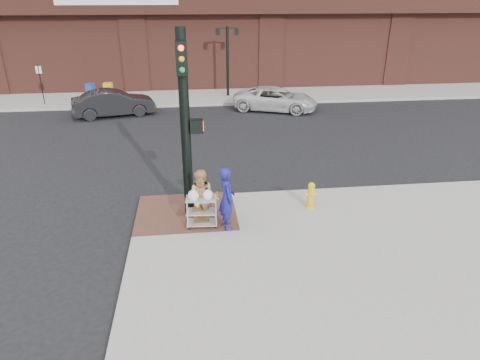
{
  "coord_description": "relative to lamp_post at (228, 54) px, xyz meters",
  "views": [
    {
      "loc": [
        -0.36,
        -10.0,
        5.85
      ],
      "look_at": [
        0.89,
        0.48,
        1.25
      ],
      "focal_mm": 32.0,
      "sensor_mm": 36.0,
      "label": 1
    }
  ],
  "objects": [
    {
      "name": "pedestrian_tan",
      "position": [
        -2.14,
        -15.95,
        -1.67
      ],
      "size": [
        0.89,
        0.75,
        1.6
      ],
      "primitive_type": "imported",
      "rotation": [
        0.0,
        0.0,
        -0.21
      ],
      "color": "tan",
      "rests_on": "sidewalk_near"
    },
    {
      "name": "brick_curb_ramp",
      "position": [
        -2.6,
        -15.1,
        -2.46
      ],
      "size": [
        2.8,
        2.4,
        0.01
      ],
      "primitive_type": "cube",
      "color": "brown",
      "rests_on": "sidewalk_near"
    },
    {
      "name": "parking_sign",
      "position": [
        -10.5,
        -1.0,
        -1.37
      ],
      "size": [
        0.05,
        0.05,
        2.2
      ],
      "primitive_type": "cylinder",
      "color": "black",
      "rests_on": "sidewalk_far"
    },
    {
      "name": "newsbox_blue",
      "position": [
        -8.0,
        -0.48,
        -1.97
      ],
      "size": [
        0.53,
        0.51,
        1.0
      ],
      "primitive_type": "cube",
      "rotation": [
        0.0,
        0.0,
        -0.37
      ],
      "color": "#173F9B",
      "rests_on": "sidewalk_far"
    },
    {
      "name": "minivan_white",
      "position": [
        2.29,
        -3.35,
        -1.99
      ],
      "size": [
        4.93,
        3.56,
        1.25
      ],
      "primitive_type": "imported",
      "rotation": [
        0.0,
        0.0,
        1.2
      ],
      "color": "silver",
      "rests_on": "ground"
    },
    {
      "name": "fire_hydrant",
      "position": [
        0.99,
        -15.21,
        -2.07
      ],
      "size": [
        0.37,
        0.26,
        0.78
      ],
      "color": "gold",
      "rests_on": "sidewalk_near"
    },
    {
      "name": "ground",
      "position": [
        -2.0,
        -16.0,
        -2.62
      ],
      "size": [
        220.0,
        220.0,
        0.0
      ],
      "primitive_type": "plane",
      "color": "black",
      "rests_on": "ground"
    },
    {
      "name": "sedan_dark",
      "position": [
        -6.26,
        -3.52,
        -1.93
      ],
      "size": [
        4.37,
        2.39,
        1.37
      ],
      "primitive_type": "imported",
      "rotation": [
        0.0,
        0.0,
        1.81
      ],
      "color": "black",
      "rests_on": "ground"
    },
    {
      "name": "sidewalk_far",
      "position": [
        10.5,
        16.0,
        -2.54
      ],
      "size": [
        65.0,
        36.0,
        0.15
      ],
      "primitive_type": "cube",
      "color": "gray",
      "rests_on": "ground"
    },
    {
      "name": "newsbox_yellow",
      "position": [
        -6.9,
        -1.01,
        -1.91
      ],
      "size": [
        0.49,
        0.45,
        1.12
      ],
      "primitive_type": "cube",
      "rotation": [
        0.0,
        0.0,
        -0.05
      ],
      "color": "gold",
      "rests_on": "sidewalk_far"
    },
    {
      "name": "woman_blue",
      "position": [
        -1.52,
        -16.08,
        -1.61
      ],
      "size": [
        0.48,
        0.67,
        1.71
      ],
      "primitive_type": "imported",
      "rotation": [
        0.0,
        0.0,
        1.7
      ],
      "color": "navy",
      "rests_on": "sidewalk_near"
    },
    {
      "name": "lamp_post",
      "position": [
        0.0,
        0.0,
        0.0
      ],
      "size": [
        1.32,
        0.22,
        4.0
      ],
      "color": "black",
      "rests_on": "sidewalk_far"
    },
    {
      "name": "traffic_signal_pole",
      "position": [
        -2.48,
        -15.23,
        0.21
      ],
      "size": [
        0.61,
        0.51,
        5.0
      ],
      "color": "black",
      "rests_on": "sidewalk_near"
    },
    {
      "name": "utility_cart",
      "position": [
        -2.18,
        -15.93,
        -1.97
      ],
      "size": [
        0.83,
        0.51,
        1.11
      ],
      "color": "#95969A",
      "rests_on": "sidewalk_near"
    }
  ]
}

